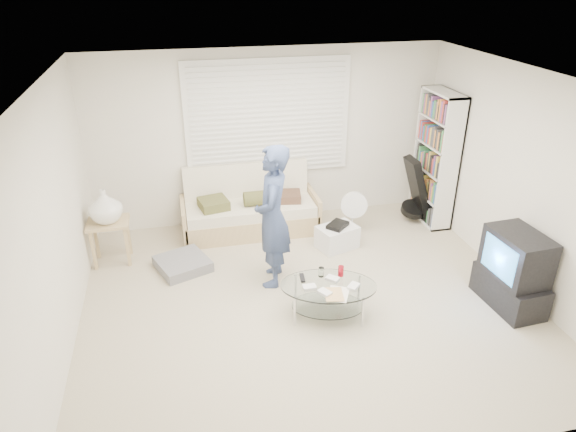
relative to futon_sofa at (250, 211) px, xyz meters
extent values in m
plane|color=tan|center=(0.36, -1.87, -0.31)|extent=(5.00, 5.00, 0.00)
cube|color=silver|center=(0.36, 0.38, 0.94)|extent=(5.00, 0.02, 2.50)
cube|color=silver|center=(0.36, -4.12, 0.94)|extent=(5.00, 0.02, 2.50)
cube|color=silver|center=(-2.14, -1.87, 0.94)|extent=(0.02, 4.50, 2.50)
cube|color=silver|center=(2.86, -1.87, 0.94)|extent=(0.02, 4.50, 2.50)
cube|color=white|center=(0.36, -1.87, 2.19)|extent=(5.00, 4.50, 0.02)
cube|color=white|center=(0.36, 0.35, 1.24)|extent=(2.32, 0.06, 1.62)
cube|color=black|center=(0.36, 0.34, 1.24)|extent=(2.20, 0.01, 1.50)
cube|color=silver|center=(0.36, 0.31, 1.24)|extent=(2.16, 0.04, 1.50)
cube|color=silver|center=(0.36, 0.33, 1.24)|extent=(2.32, 0.08, 1.62)
cube|color=tan|center=(0.00, -0.04, -0.16)|extent=(1.86, 0.74, 0.30)
cube|color=beige|center=(0.00, -0.06, 0.06)|extent=(1.78, 0.69, 0.15)
cube|color=beige|center=(0.00, 0.26, 0.34)|extent=(1.78, 0.21, 0.57)
cube|color=tan|center=(-0.93, -0.04, -0.05)|extent=(0.06, 0.74, 0.52)
cube|color=tan|center=(0.93, -0.04, -0.05)|extent=(0.06, 0.74, 0.52)
cube|color=brown|center=(-0.51, -0.09, 0.20)|extent=(0.44, 0.44, 0.13)
cylinder|color=brown|center=(0.14, -0.12, 0.24)|extent=(0.46, 0.20, 0.20)
cube|color=#4C3426|center=(0.56, -0.06, 0.19)|extent=(0.39, 0.39, 0.11)
cube|color=slate|center=(-1.00, -0.85, -0.24)|extent=(0.76, 0.76, 0.13)
cube|color=tan|center=(-1.86, -0.47, 0.25)|extent=(0.51, 0.41, 0.04)
cube|color=tan|center=(-2.07, -0.62, -0.03)|extent=(0.04, 0.04, 0.55)
cube|color=tan|center=(-1.66, -0.62, -0.03)|extent=(0.04, 0.04, 0.55)
cube|color=tan|center=(-2.07, -0.31, -0.03)|extent=(0.04, 0.04, 0.55)
cube|color=tan|center=(-1.66, -0.31, -0.03)|extent=(0.04, 0.04, 0.55)
imported|color=white|center=(-1.86, -0.47, 0.49)|extent=(0.41, 0.41, 0.43)
cube|color=white|center=(2.69, -0.25, 0.66)|extent=(0.30, 0.81, 1.93)
cube|color=black|center=(2.46, -0.25, 0.21)|extent=(0.41, 0.36, 0.97)
cylinder|color=black|center=(2.42, -0.25, -0.12)|extent=(0.36, 0.37, 0.20)
cylinder|color=white|center=(1.41, -0.39, -0.29)|extent=(0.26, 0.26, 0.03)
cylinder|color=white|center=(1.41, -0.39, -0.13)|extent=(0.04, 0.04, 0.32)
cylinder|color=white|center=(1.41, -0.39, 0.14)|extent=(0.39, 0.20, 0.38)
cylinder|color=white|center=(1.41, -0.39, 0.14)|extent=(0.11, 0.08, 0.10)
cube|color=white|center=(1.07, -0.76, -0.15)|extent=(0.60, 0.51, 0.31)
cube|color=black|center=(1.07, -0.76, 0.03)|extent=(0.35, 0.35, 0.05)
cube|color=black|center=(2.56, -2.43, -0.12)|extent=(0.49, 0.85, 0.37)
cube|color=black|center=(2.56, -2.43, 0.33)|extent=(0.50, 0.71, 0.53)
cube|color=#52BEFF|center=(2.34, -2.44, 0.33)|extent=(0.05, 0.53, 0.40)
ellipsoid|color=silver|center=(0.51, -2.16, 0.07)|extent=(1.17, 0.90, 0.02)
ellipsoid|color=silver|center=(0.51, -2.16, -0.19)|extent=(0.89, 0.68, 0.01)
cylinder|color=silver|center=(0.11, -2.27, -0.13)|extent=(0.03, 0.03, 0.36)
cylinder|color=silver|center=(0.80, -2.45, -0.13)|extent=(0.03, 0.03, 0.36)
cylinder|color=silver|center=(0.22, -1.87, -0.13)|extent=(0.03, 0.03, 0.36)
cylinder|color=silver|center=(0.91, -2.05, -0.13)|extent=(0.03, 0.03, 0.36)
cube|color=white|center=(0.29, -2.18, 0.10)|extent=(0.14, 0.10, 0.04)
cube|color=white|center=(0.58, -2.08, 0.10)|extent=(0.17, 0.17, 0.04)
cube|color=white|center=(0.75, -2.28, 0.10)|extent=(0.17, 0.17, 0.04)
cube|color=white|center=(0.42, -2.32, 0.10)|extent=(0.15, 0.17, 0.04)
cylinder|color=silver|center=(0.48, -1.98, 0.13)|extent=(0.06, 0.06, 0.11)
cylinder|color=red|center=(0.69, -2.02, 0.14)|extent=(0.06, 0.06, 0.12)
cube|color=black|center=(0.27, -1.98, 0.09)|extent=(0.06, 0.16, 0.02)
cube|color=white|center=(0.56, -2.35, 0.08)|extent=(0.31, 0.34, 0.01)
cube|color=tan|center=(0.51, -2.36, 0.09)|extent=(0.23, 0.28, 0.01)
imported|color=navy|center=(0.07, -1.36, 0.55)|extent=(0.56, 0.72, 1.72)
camera|label=1|loc=(-0.94, -6.55, 3.18)|focal=32.00mm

